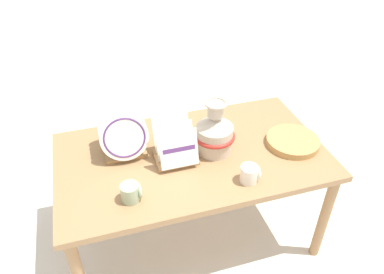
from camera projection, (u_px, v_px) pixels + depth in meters
name	position (u px, v px, depth m)	size (l,w,h in m)	color
ground_plane	(192.00, 233.00, 2.34)	(14.00, 14.00, 0.00)	silver
display_table	(192.00, 164.00, 2.00)	(1.40, 0.79, 0.64)	#9E754C
ceramic_vase	(215.00, 132.00, 1.92)	(0.21, 0.21, 0.30)	beige
dish_rack_round_plates	(123.00, 136.00, 1.90)	(0.24, 0.22, 0.26)	tan
dish_rack_square_plates	(175.00, 149.00, 1.89)	(0.21, 0.20, 0.21)	tan
wicker_charger_stack	(293.00, 141.00, 2.01)	(0.28, 0.28, 0.04)	tan
mug_cream_glaze	(250.00, 174.00, 1.77)	(0.09, 0.08, 0.09)	silver
mug_sage_glaze	(131.00, 192.00, 1.67)	(0.09, 0.08, 0.09)	#9EB28E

